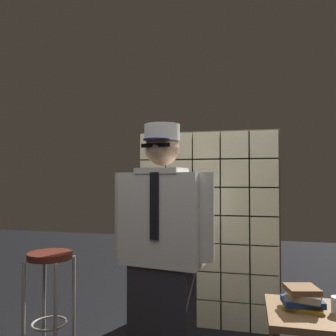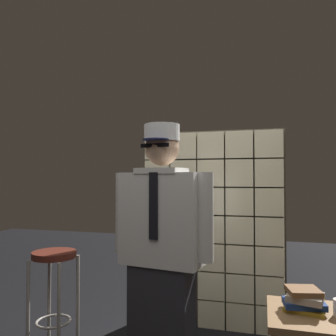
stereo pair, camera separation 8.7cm
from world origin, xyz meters
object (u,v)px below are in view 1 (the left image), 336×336
side_table (312,324)px  book_stack (303,298)px  standing_person (162,253)px  bar_stool (50,278)px

side_table → book_stack: book_stack is taller
standing_person → bar_stool: (-0.97, 0.30, -0.30)m
side_table → book_stack: bearing=148.3°
bar_stool → book_stack: bar_stool is taller
bar_stool → standing_person: bearing=-17.4°
book_stack → bar_stool: bearing=175.0°
standing_person → book_stack: 0.90m
side_table → standing_person: bearing=-172.6°
side_table → bar_stool: bearing=174.2°
standing_person → bar_stool: size_ratio=2.18×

